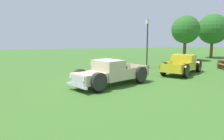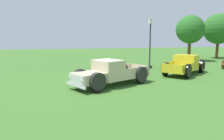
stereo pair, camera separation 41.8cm
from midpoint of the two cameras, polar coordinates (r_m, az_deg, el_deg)
ground_plane at (r=12.86m, az=-1.27°, el=-3.93°), size 80.00×80.00×0.00m
pickup_truck_foreground at (r=12.43m, az=-0.29°, el=-0.99°), size 3.78×5.18×1.51m
pickup_truck_behind_right at (r=17.67m, az=19.65°, el=1.34°), size 4.25×4.80×1.46m
lamp_post_near at (r=19.71m, az=10.63°, el=7.12°), size 0.36×0.36×4.40m
oak_tree_west at (r=27.07m, az=20.40°, el=9.98°), size 3.26×3.26×5.30m
oak_tree_center at (r=31.66m, az=26.70°, el=9.67°), size 3.91×3.91×5.80m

